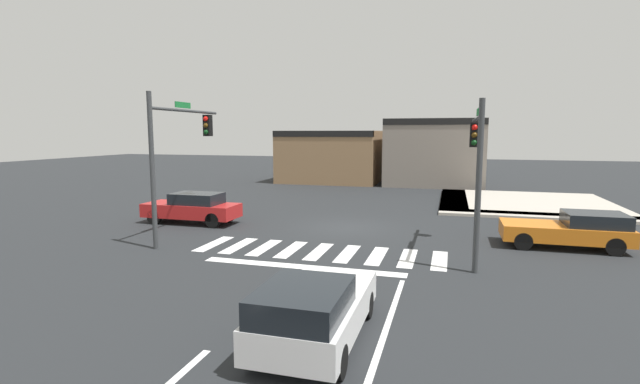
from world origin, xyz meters
TOP-DOWN VIEW (x-y plane):
  - ground_plane at (0.00, 0.00)m, footprint 120.00×120.00m
  - crosswalk_near at (-0.00, -4.50)m, footprint 9.10×2.50m
  - lane_markings at (1.11, -12.02)m, footprint 6.80×20.25m
  - bike_detector_marking at (1.77, -8.55)m, footprint 1.12×1.12m
  - curb_corner_northeast at (8.49, 9.42)m, footprint 10.00×10.60m
  - storefront_row at (-0.97, 19.02)m, footprint 17.10×6.24m
  - traffic_signal_southwest at (-6.01, -3.99)m, footprint 0.32×4.91m
  - traffic_signal_southeast at (5.38, -3.57)m, footprint 0.32×5.42m
  - car_white at (1.97, -11.61)m, footprint 1.81×4.13m
  - car_orange at (8.99, -1.32)m, footprint 4.41×1.92m
  - car_red at (-7.31, -1.05)m, footprint 4.57×1.72m

SIDE VIEW (x-z plane):
  - ground_plane at x=0.00m, z-range 0.00..0.00m
  - bike_detector_marking at x=1.77m, z-range 0.00..0.01m
  - crosswalk_near at x=0.00m, z-range 0.00..0.01m
  - lane_markings at x=1.11m, z-range 0.00..0.01m
  - curb_corner_northeast at x=8.49m, z-range 0.00..0.15m
  - car_orange at x=8.99m, z-range 0.02..1.40m
  - car_white at x=1.97m, z-range 0.01..1.47m
  - car_red at x=-7.31m, z-range 0.02..1.50m
  - storefront_row at x=-0.97m, z-range -0.20..5.24m
  - traffic_signal_southeast at x=5.38m, z-range 1.00..6.35m
  - traffic_signal_southwest at x=-6.01m, z-range 1.03..6.85m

